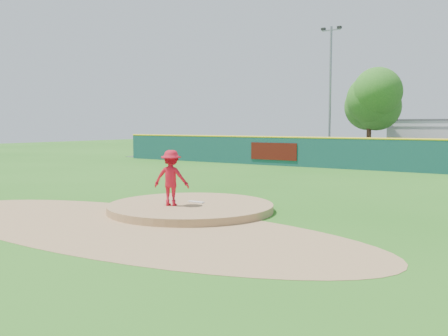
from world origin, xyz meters
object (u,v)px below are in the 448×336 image
Objects in this scene: playground_slide at (228,151)px; pitcher at (171,178)px; van at (392,155)px; deciduous_tree at (370,103)px; light_pole_left at (330,87)px.

pitcher is at bearing -60.71° from playground_slide.
pitcher is 0.42× the size of van.
playground_slide is at bearing -163.94° from deciduous_tree.
pitcher is 0.16× the size of light_pole_left.
van is 8.17m from light_pole_left.
light_pole_left is at bearing -99.72° from pitcher.
pitcher is 25.74m from van.
pitcher is 25.79m from playground_slide.
playground_slide is at bearing -82.09° from pitcher.
playground_slide is 0.22× the size of light_pole_left.
pitcher is at bearing 156.96° from van.
light_pole_left reaches higher than deciduous_tree.
pitcher reaches higher than van.
light_pole_left reaches higher than van.
van is 0.39× the size of light_pole_left.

